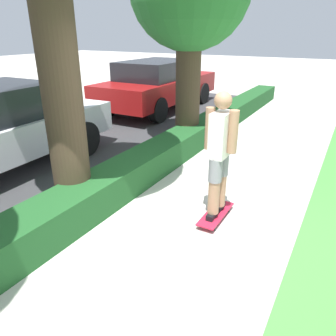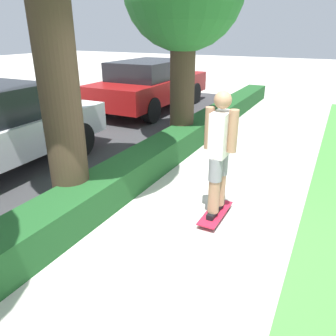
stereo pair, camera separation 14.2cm
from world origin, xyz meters
name	(u,v)px [view 1 (the left image)]	position (x,y,z in m)	size (l,w,h in m)	color
ground_plane	(203,238)	(0.00, 0.00, 0.00)	(60.00, 60.00, 0.00)	#BCB7AD
hedge_row	(100,191)	(0.00, 1.60, 0.23)	(18.67, 0.60, 0.47)	#1E5123
skateboard	(216,214)	(0.49, 0.03, 0.07)	(0.77, 0.24, 0.09)	red
skater_person	(220,153)	(0.49, 0.03, 0.94)	(0.49, 0.41, 1.61)	black
parked_car_rear	(158,84)	(5.80, 4.12, 0.80)	(4.73, 1.92, 1.50)	maroon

